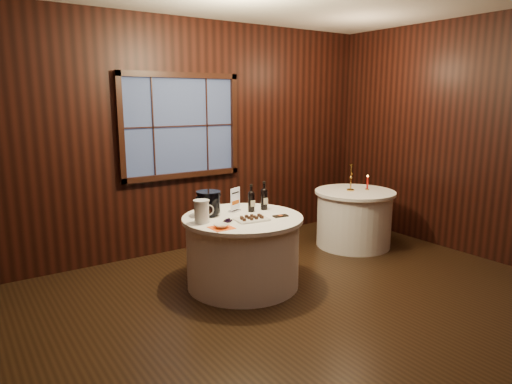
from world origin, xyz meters
TOP-DOWN VIEW (x-y plane):
  - ground at (0.00, 0.00)m, footprint 6.00×6.00m
  - back_wall at (0.00, 2.48)m, footprint 6.00×0.10m
  - main_table at (0.00, 1.00)m, footprint 1.28×1.28m
  - side_table at (2.00, 1.30)m, footprint 1.08×1.08m
  - sign_stand at (0.04, 1.23)m, footprint 0.17×0.13m
  - port_bottle_left at (0.19, 1.12)m, footprint 0.07×0.08m
  - port_bottle_right at (0.37, 1.13)m, footprint 0.08×0.08m
  - ice_bucket at (-0.28, 1.23)m, footprint 0.26×0.26m
  - chocolate_plate at (-0.01, 0.81)m, footprint 0.36×0.26m
  - chocolate_box at (0.33, 0.77)m, footprint 0.17×0.10m
  - grape_bunch at (-0.24, 0.88)m, footprint 0.16×0.08m
  - glass_pitcher at (-0.47, 1.02)m, footprint 0.22×0.16m
  - orange_napkin at (-0.41, 0.74)m, footprint 0.21×0.21m
  - cracker_bowl at (-0.41, 0.74)m, footprint 0.16×0.16m
  - brass_candlestick at (1.96, 1.35)m, footprint 0.10×0.10m
  - red_candle at (2.19, 1.26)m, footprint 0.05×0.05m

SIDE VIEW (x-z plane):
  - ground at x=0.00m, z-range 0.00..0.00m
  - main_table at x=0.00m, z-range 0.00..0.77m
  - side_table at x=2.00m, z-range 0.00..0.77m
  - orange_napkin at x=-0.41m, z-range 0.77..0.77m
  - chocolate_box at x=0.33m, z-range 0.77..0.78m
  - grape_bunch at x=-0.24m, z-range 0.77..0.81m
  - chocolate_plate at x=-0.01m, z-range 0.77..0.81m
  - cracker_bowl at x=-0.41m, z-range 0.77..0.81m
  - red_candle at x=2.19m, z-range 0.75..0.95m
  - sign_stand at x=0.04m, z-range 0.73..1.00m
  - glass_pitcher at x=-0.47m, z-range 0.77..1.00m
  - brass_candlestick at x=1.96m, z-range 0.72..1.08m
  - port_bottle_left at x=0.19m, z-range 0.75..1.06m
  - port_bottle_right at x=0.37m, z-range 0.75..1.07m
  - ice_bucket at x=-0.28m, z-range 0.78..1.04m
  - back_wall at x=0.00m, z-range 0.04..3.04m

